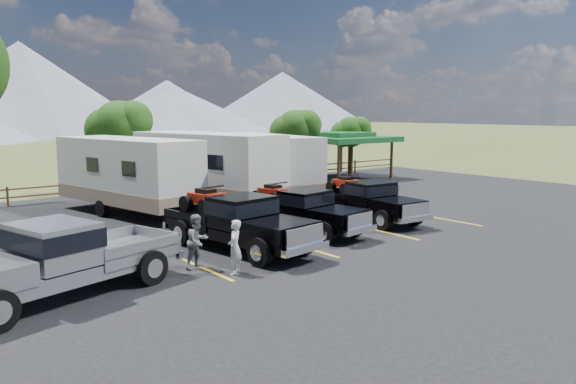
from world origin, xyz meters
TOP-DOWN VIEW (x-y plane):
  - ground at (0.00, 0.00)m, footprint 320.00×320.00m
  - asphalt_lot at (0.00, 3.00)m, footprint 44.00×34.00m
  - stall_lines at (0.00, 4.00)m, footprint 12.12×5.50m
  - tree_ne_a at (8.97, 17.01)m, footprint 3.11×2.92m
  - tree_ne_b at (14.98, 18.01)m, footprint 2.77×2.59m
  - tree_north at (-2.03, 19.02)m, footprint 3.46×3.24m
  - rail_fence at (2.00, 18.50)m, footprint 36.12×0.12m
  - pavilion at (13.00, 17.00)m, footprint 6.20×6.20m
  - rig_left at (-3.95, 4.19)m, footprint 2.82×6.36m
  - rig_center at (-0.57, 4.90)m, footprint 2.58×5.75m
  - rig_right at (3.23, 5.04)m, footprint 2.34×5.71m
  - trailer_left at (-4.16, 12.78)m, footprint 4.03×9.90m
  - trailer_center at (-0.42, 12.17)m, footprint 4.18×10.37m
  - trailer_right at (3.28, 12.43)m, footprint 3.64×9.80m
  - pickup_silver at (-10.10, 2.81)m, footprint 6.75×3.67m
  - person_a at (-5.58, 1.80)m, footprint 0.68×0.67m
  - person_b at (-6.11, 3.02)m, footprint 0.92×0.79m

SIDE VIEW (x-z plane):
  - ground at x=0.00m, z-range 0.00..0.00m
  - asphalt_lot at x=0.00m, z-range 0.00..0.04m
  - stall_lines at x=0.00m, z-range 0.04..0.05m
  - rail_fence at x=2.00m, z-range 0.11..1.11m
  - person_a at x=-5.58m, z-range 0.04..1.62m
  - person_b at x=-6.11m, z-range 0.04..1.67m
  - rig_center at x=-0.57m, z-range 0.01..1.86m
  - rig_right at x=3.23m, z-range 0.01..1.87m
  - rig_left at x=-3.95m, z-range 0.00..2.06m
  - pickup_silver at x=-10.10m, z-range 0.08..2.01m
  - trailer_right at x=3.28m, z-range 0.12..3.50m
  - trailer_left at x=-4.16m, z-range 0.12..3.55m
  - trailer_center at x=-0.42m, z-range 0.12..3.71m
  - pavilion at x=13.00m, z-range 1.18..4.40m
  - tree_ne_b at x=14.98m, z-range 0.99..5.26m
  - tree_ne_a at x=8.97m, z-range 1.10..5.86m
  - tree_north at x=-2.03m, z-range 1.21..6.46m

